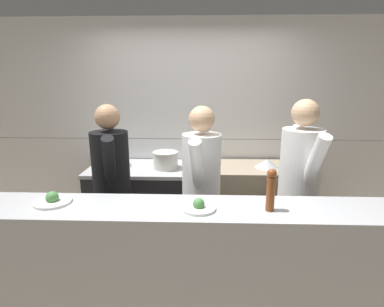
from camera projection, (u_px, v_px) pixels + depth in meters
name	position (u px, v px, depth m)	size (l,w,h in m)	color
ground_plane	(186.00, 302.00, 2.61)	(14.00, 14.00, 0.00)	#7F705B
wall_back_tiled	(192.00, 127.00, 3.79)	(8.00, 0.06, 2.60)	white
oven_range	(142.00, 202.00, 3.63)	(1.19, 0.71, 0.88)	#232326
prep_counter	(248.00, 203.00, 3.59)	(1.31, 0.65, 0.90)	gray
pass_counter	(194.00, 274.00, 2.18)	(3.29, 0.45, 1.04)	#B7BABF
stock_pot	(112.00, 159.00, 3.54)	(0.33, 0.33, 0.16)	beige
sauce_pot	(166.00, 160.00, 3.44)	(0.29, 0.29, 0.20)	beige
mixing_bowl_steel	(267.00, 163.00, 3.43)	(0.28, 0.28, 0.10)	#B7BABF
plated_dish_main	(53.00, 200.00, 2.11)	(0.26, 0.26, 0.09)	white
plated_dish_appetiser	(199.00, 207.00, 2.01)	(0.23, 0.23, 0.08)	white
pepper_mill	(271.00, 189.00, 1.96)	(0.06, 0.06, 0.29)	brown
chef_head_cook	(112.00, 185.00, 2.79)	(0.42, 0.73, 1.68)	black
chef_sous	(201.00, 189.00, 2.68)	(0.39, 0.73, 1.67)	black
chef_line	(299.00, 187.00, 2.65)	(0.41, 0.76, 1.73)	black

